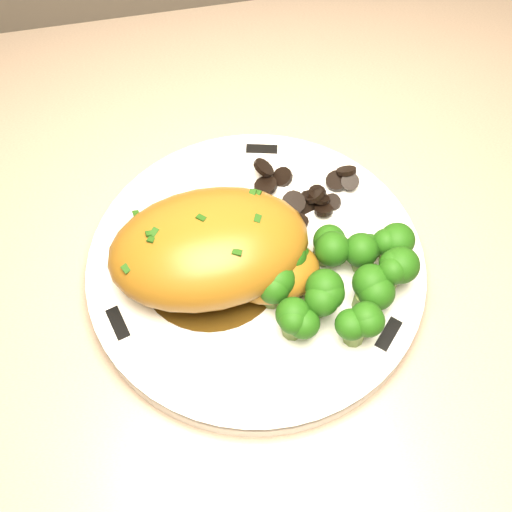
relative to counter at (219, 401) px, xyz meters
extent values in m
cube|color=brown|center=(0.00, 0.00, -0.02)|extent=(2.10, 0.68, 0.90)
cube|color=tan|center=(0.00, 0.00, 0.45)|extent=(2.16, 0.71, 0.03)
cylinder|color=white|center=(0.05, -0.05, 0.47)|extent=(0.29, 0.29, 0.02)
cube|color=black|center=(0.08, 0.07, 0.48)|extent=(0.03, 0.02, 0.00)
cube|color=black|center=(-0.07, -0.09, 0.48)|extent=(0.02, 0.03, 0.00)
cube|color=black|center=(0.14, -0.14, 0.48)|extent=(0.03, 0.03, 0.00)
cylinder|color=#3F290B|center=(0.01, -0.05, 0.48)|extent=(0.12, 0.12, 0.00)
ellipsoid|color=#97611A|center=(0.01, -0.05, 0.52)|extent=(0.16, 0.11, 0.06)
ellipsoid|color=#97611A|center=(0.06, -0.08, 0.50)|extent=(0.08, 0.06, 0.03)
cube|color=#193F0D|center=(-0.04, -0.05, 0.54)|extent=(0.01, 0.01, 0.00)
cube|color=#193F0D|center=(-0.02, -0.05, 0.54)|extent=(0.01, 0.01, 0.00)
cube|color=#193F0D|center=(0.00, -0.05, 0.55)|extent=(0.01, 0.01, 0.00)
cube|color=#193F0D|center=(0.02, -0.05, 0.55)|extent=(0.01, 0.01, 0.00)
cube|color=#193F0D|center=(0.04, -0.05, 0.54)|extent=(0.01, 0.01, 0.00)
cube|color=#193F0D|center=(0.06, -0.04, 0.54)|extent=(0.01, 0.01, 0.00)
cylinder|color=black|center=(0.14, 0.00, 0.48)|extent=(0.02, 0.02, 0.01)
cylinder|color=black|center=(0.14, 0.01, 0.49)|extent=(0.02, 0.02, 0.01)
cylinder|color=black|center=(0.13, 0.02, 0.49)|extent=(0.02, 0.02, 0.01)
cylinder|color=black|center=(0.12, 0.03, 0.48)|extent=(0.02, 0.02, 0.01)
cylinder|color=black|center=(0.11, 0.03, 0.49)|extent=(0.02, 0.02, 0.01)
cylinder|color=black|center=(0.09, 0.03, 0.49)|extent=(0.03, 0.03, 0.02)
cylinder|color=black|center=(0.08, 0.02, 0.48)|extent=(0.03, 0.03, 0.01)
cylinder|color=black|center=(0.07, 0.01, 0.49)|extent=(0.03, 0.03, 0.00)
cylinder|color=black|center=(0.07, 0.00, 0.49)|extent=(0.02, 0.02, 0.01)
cylinder|color=black|center=(0.07, -0.01, 0.48)|extent=(0.03, 0.03, 0.02)
cylinder|color=black|center=(0.08, -0.01, 0.49)|extent=(0.03, 0.03, 0.01)
cylinder|color=black|center=(0.09, -0.02, 0.49)|extent=(0.03, 0.03, 0.02)
cylinder|color=black|center=(0.11, -0.02, 0.48)|extent=(0.03, 0.03, 0.01)
cylinder|color=black|center=(0.12, -0.02, 0.49)|extent=(0.03, 0.03, 0.01)
cylinder|color=black|center=(0.13, -0.01, 0.49)|extent=(0.04, 0.03, 0.02)
cylinder|color=black|center=(0.14, -0.01, 0.48)|extent=(0.04, 0.03, 0.02)
cylinder|color=#5C7431|center=(0.07, -0.07, 0.49)|extent=(0.02, 0.02, 0.02)
sphere|color=#0F3708|center=(0.07, -0.07, 0.51)|extent=(0.03, 0.03, 0.03)
cylinder|color=#5C7431|center=(0.10, -0.06, 0.49)|extent=(0.02, 0.02, 0.02)
sphere|color=#0F3708|center=(0.10, -0.06, 0.51)|extent=(0.03, 0.03, 0.03)
cylinder|color=#5C7431|center=(0.13, -0.08, 0.49)|extent=(0.02, 0.02, 0.02)
sphere|color=#0F3708|center=(0.13, -0.08, 0.51)|extent=(0.03, 0.03, 0.03)
cylinder|color=#5C7431|center=(0.09, -0.11, 0.49)|extent=(0.02, 0.02, 0.02)
sphere|color=#0F3708|center=(0.09, -0.11, 0.51)|extent=(0.03, 0.03, 0.03)
cylinder|color=#5C7431|center=(0.12, -0.11, 0.49)|extent=(0.02, 0.02, 0.02)
sphere|color=#0F3708|center=(0.12, -0.11, 0.51)|extent=(0.03, 0.03, 0.03)
cylinder|color=#5C7431|center=(0.15, -0.10, 0.49)|extent=(0.02, 0.02, 0.02)
sphere|color=#0F3708|center=(0.15, -0.10, 0.51)|extent=(0.03, 0.03, 0.03)
cylinder|color=#5C7431|center=(0.06, -0.12, 0.49)|extent=(0.02, 0.02, 0.02)
sphere|color=#0F3708|center=(0.06, -0.12, 0.51)|extent=(0.03, 0.03, 0.03)
cylinder|color=#5C7431|center=(0.11, -0.14, 0.49)|extent=(0.02, 0.02, 0.02)
sphere|color=#0F3708|center=(0.11, -0.14, 0.51)|extent=(0.03, 0.03, 0.03)
cylinder|color=#5C7431|center=(0.05, -0.09, 0.49)|extent=(0.02, 0.02, 0.02)
sphere|color=#0F3708|center=(0.05, -0.09, 0.51)|extent=(0.03, 0.03, 0.03)
cylinder|color=#5C7431|center=(0.16, -0.07, 0.49)|extent=(0.02, 0.02, 0.02)
sphere|color=#0F3708|center=(0.16, -0.07, 0.51)|extent=(0.03, 0.03, 0.03)
camera|label=1|loc=(-0.01, -0.32, 0.94)|focal=45.00mm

